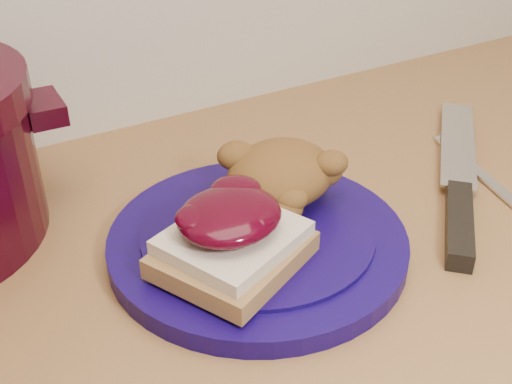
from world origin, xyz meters
TOP-DOWN VIEW (x-y plane):
  - plate at (-0.05, 1.49)m, footprint 0.35×0.35m
  - sandwich at (-0.09, 1.46)m, footprint 0.15×0.14m
  - stuffing_mound at (-0.00, 1.53)m, footprint 0.14×0.13m
  - chef_knife at (0.16, 1.45)m, footprint 0.27×0.27m
  - butter_knife at (0.23, 1.49)m, footprint 0.05×0.17m

SIDE VIEW (x-z plane):
  - butter_knife at x=0.23m, z-range 0.90..0.90m
  - plate at x=-0.05m, z-range 0.90..0.92m
  - chef_knife at x=0.16m, z-range 0.90..0.92m
  - sandwich at x=-0.09m, z-range 0.92..0.98m
  - stuffing_mound at x=0.00m, z-range 0.92..0.98m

